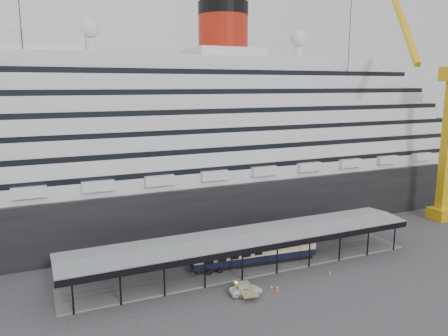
% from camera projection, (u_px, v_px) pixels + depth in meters
% --- Properties ---
extents(ground, '(200.00, 200.00, 0.00)m').
position_uv_depth(ground, '(263.00, 279.00, 63.21)').
color(ground, '#3D3D40').
rests_on(ground, ground).
extents(cruise_ship, '(130.00, 30.00, 43.90)m').
position_uv_depth(cruise_ship, '(187.00, 132.00, 88.45)').
color(cruise_ship, black).
rests_on(cruise_ship, ground).
extents(platform_canopy, '(56.00, 9.18, 5.30)m').
position_uv_depth(platform_canopy, '(247.00, 252.00, 67.25)').
color(platform_canopy, slate).
rests_on(platform_canopy, ground).
extents(crane_yellow, '(23.83, 18.78, 47.60)m').
position_uv_depth(crane_yellow, '(443.00, 124.00, 87.84)').
color(crane_yellow, '#EDB115').
rests_on(crane_yellow, ground).
extents(port_truck, '(4.69, 2.61, 1.24)m').
position_uv_depth(port_truck, '(246.00, 290.00, 58.53)').
color(port_truck, white).
rests_on(port_truck, ground).
extents(pullman_carriage, '(20.36, 4.51, 19.83)m').
position_uv_depth(pullman_carriage, '(255.00, 250.00, 67.75)').
color(pullman_carriage, black).
rests_on(pullman_carriage, ground).
extents(traffic_cone_left, '(0.42, 0.42, 0.71)m').
position_uv_depth(traffic_cone_left, '(272.00, 288.00, 59.85)').
color(traffic_cone_left, '#F04E0D').
rests_on(traffic_cone_left, ground).
extents(traffic_cone_mid, '(0.50, 0.50, 0.83)m').
position_uv_depth(traffic_cone_mid, '(277.00, 288.00, 59.54)').
color(traffic_cone_mid, orange).
rests_on(traffic_cone_mid, ground).
extents(traffic_cone_right, '(0.42, 0.42, 0.68)m').
position_uv_depth(traffic_cone_right, '(330.00, 273.00, 64.56)').
color(traffic_cone_right, '#FC570E').
rests_on(traffic_cone_right, ground).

